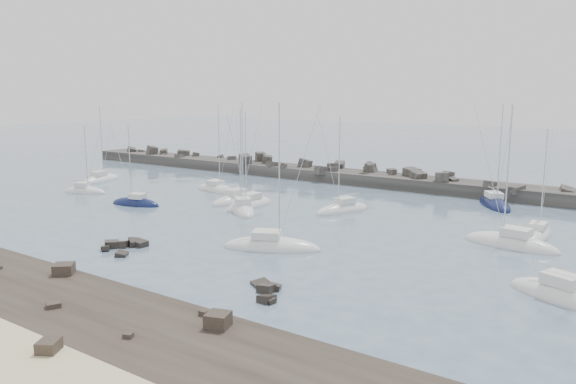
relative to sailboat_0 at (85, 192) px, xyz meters
The scene contains 18 objects.
ground 33.38m from the sailboat_0, 12.52° to the right, with size 400.00×400.00×0.00m, color slate.
rock_shelf 43.73m from the sailboat_0, 41.95° to the right, with size 140.00×12.00×1.96m.
rock_cluster_near 32.40m from the sailboat_0, 29.72° to the right, with size 4.83×4.59×1.63m.
rock_cluster_far 49.77m from the sailboat_0, 20.89° to the right, with size 4.13×4.02×1.19m.
breakwater 39.64m from the sailboat_0, 50.94° to the left, with size 115.00×7.80×5.06m.
sailboat_0 is the anchor object (origin of this frame).
sailboat_1 10.80m from the sailboat_0, 131.01° to the left, with size 4.34×8.77×13.39m.
sailboat_2 13.28m from the sailboat_0, ahead, with size 7.42×3.72×11.43m.
sailboat_3 24.11m from the sailboat_0, 18.48° to the left, with size 4.33×9.37×14.33m.
sailboat_4 19.21m from the sailboat_0, 39.12° to the left, with size 9.10×4.15×13.77m.
sailboat_5 27.30m from the sailboat_0, ahead, with size 8.13×7.60×13.61m.
sailboat_6 38.77m from the sailboat_0, 15.02° to the left, with size 5.26×8.34×12.82m.
sailboat_7 40.86m from the sailboat_0, 11.69° to the right, with size 9.70×6.60×14.77m.
sailboat_8 57.32m from the sailboat_0, 25.03° to the left, with size 7.15×8.99×14.16m.
sailboat_9 58.65m from the sailboat_0, ahead, with size 9.48×3.98×14.67m.
sailboat_10 60.78m from the sailboat_0, 10.52° to the left, with size 2.33×7.48×11.89m.
sailboat_13 26.73m from the sailboat_0, 12.97° to the left, with size 2.95×8.39×13.21m.
sailboat_14 65.50m from the sailboat_0, ahead, with size 9.20×5.73×14.10m.
Camera 1 is at (37.81, -42.24, 14.71)m, focal length 35.00 mm.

